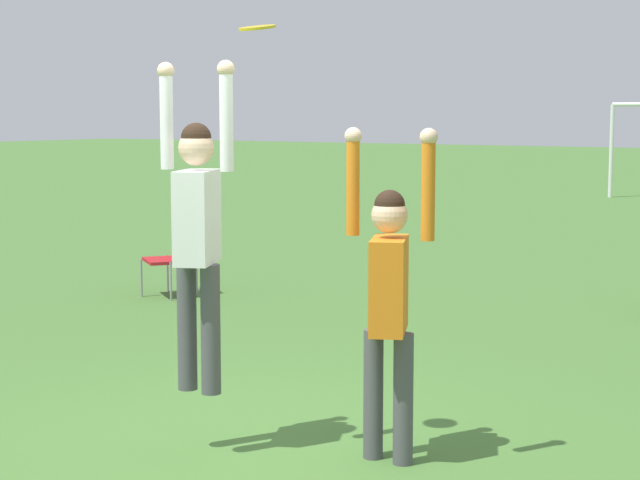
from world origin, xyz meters
TOP-DOWN VIEW (x-y plane):
  - ground_plane at (0.00, 0.00)m, footprint 120.00×120.00m
  - person_jumping at (-0.20, -0.14)m, footprint 0.57×0.46m
  - person_defending at (0.85, 0.35)m, footprint 0.61×0.50m
  - frisbee at (0.13, 0.03)m, footprint 0.22×0.22m
  - camping_chair_0 at (-4.17, 4.15)m, footprint 0.73×0.81m

SIDE VIEW (x-z plane):
  - ground_plane at x=0.00m, z-range 0.00..0.00m
  - camping_chair_0 at x=-4.17m, z-range 0.07..0.96m
  - person_defending at x=0.85m, z-range 0.05..2.05m
  - person_jumping at x=-0.20m, z-range 0.43..2.44m
  - frisbee at x=0.13m, z-range 2.55..2.60m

